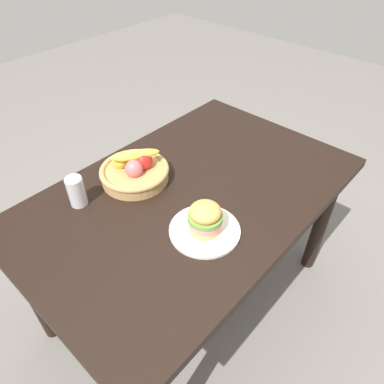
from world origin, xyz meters
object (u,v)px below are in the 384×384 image
(plate, at_px, (205,230))
(sandwich, at_px, (205,218))
(soda_can, at_px, (76,191))
(fruit_basket, at_px, (135,171))

(plate, bearing_deg, sandwich, 90.00)
(soda_can, distance_m, fruit_basket, 0.25)
(fruit_basket, bearing_deg, sandwich, -94.59)
(sandwich, distance_m, soda_can, 0.51)
(plate, bearing_deg, fruit_basket, 85.41)
(sandwich, xyz_separation_m, soda_can, (-0.22, 0.46, -0.01))
(soda_can, bearing_deg, sandwich, -64.93)
(plate, xyz_separation_m, sandwich, (0.00, 0.00, 0.06))
(fruit_basket, bearing_deg, plate, -94.59)
(soda_can, height_order, fruit_basket, fruit_basket)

